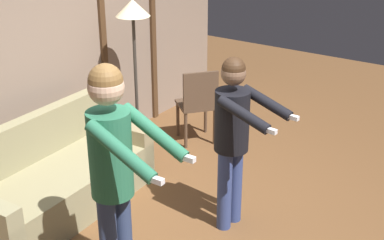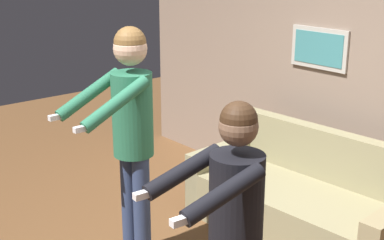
# 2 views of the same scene
# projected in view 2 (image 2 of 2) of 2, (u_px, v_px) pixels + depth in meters

# --- Properties ---
(couch) EXTENTS (1.94, 0.95, 0.87)m
(couch) POSITION_uv_depth(u_px,v_px,m) (301.00, 203.00, 4.55)
(couch) COLOR gray
(couch) RESTS_ON ground_plane
(person_standing_left) EXTENTS (0.44, 0.72, 1.83)m
(person_standing_left) POSITION_uv_depth(u_px,v_px,m) (131.00, 123.00, 3.89)
(person_standing_left) COLOR navy
(person_standing_left) RESTS_ON ground_plane
(person_standing_right) EXTENTS (0.47, 0.70, 1.59)m
(person_standing_right) POSITION_uv_depth(u_px,v_px,m) (233.00, 215.00, 2.90)
(person_standing_right) COLOR navy
(person_standing_right) RESTS_ON ground_plane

